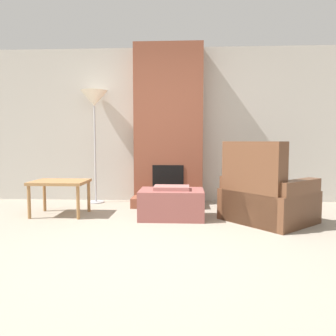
# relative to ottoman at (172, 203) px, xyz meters

# --- Properties ---
(ground_plane) EXTENTS (24.00, 24.00, 0.00)m
(ground_plane) POSITION_rel_ottoman_xyz_m (-0.10, -1.36, -0.20)
(ground_plane) COLOR gray
(wall_back) EXTENTS (6.90, 0.06, 2.60)m
(wall_back) POSITION_rel_ottoman_xyz_m (-0.10, 1.33, 1.10)
(wall_back) COLOR #BCB7AD
(wall_back) RESTS_ON ground_plane
(fireplace) EXTENTS (1.12, 0.74, 2.60)m
(fireplace) POSITION_rel_ottoman_xyz_m (-0.10, 1.10, 1.02)
(fireplace) COLOR brown
(fireplace) RESTS_ON ground_plane
(ottoman) EXTENTS (0.85, 0.56, 0.44)m
(ottoman) POSITION_rel_ottoman_xyz_m (0.00, 0.00, 0.00)
(ottoman) COLOR #8C4C47
(ottoman) RESTS_ON ground_plane
(armchair) EXTENTS (1.29, 1.31, 1.03)m
(armchair) POSITION_rel_ottoman_xyz_m (1.19, -0.14, 0.10)
(armchair) COLOR brown
(armchair) RESTS_ON ground_plane
(side_table) EXTENTS (0.74, 0.56, 0.48)m
(side_table) POSITION_rel_ottoman_xyz_m (-1.56, 0.11, 0.22)
(side_table) COLOR #9E7042
(side_table) RESTS_ON ground_plane
(floor_lamp_left) EXTENTS (0.44, 0.44, 1.86)m
(floor_lamp_left) POSITION_rel_ottoman_xyz_m (-1.32, 1.06, 1.46)
(floor_lamp_left) COLOR #ADADB2
(floor_lamp_left) RESTS_ON ground_plane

